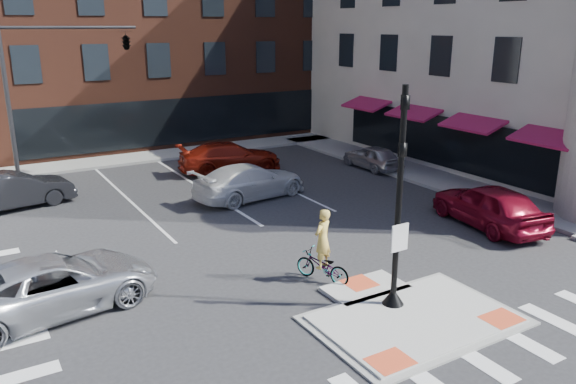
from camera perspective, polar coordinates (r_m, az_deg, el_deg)
ground at (r=15.86m, az=11.54°, el=-11.99°), size 120.00×120.00×0.00m
refuge_island at (r=15.67m, az=12.20°, el=-12.19°), size 5.40×4.65×0.13m
sidewalk_e at (r=29.62m, az=14.17°, el=1.56°), size 3.00×24.00×0.15m
sidewalk_n at (r=35.30m, az=-9.15°, el=4.23°), size 26.00×3.00×0.15m
building_n at (r=43.96m, az=-14.73°, el=16.46°), size 24.40×18.40×15.50m
building_e at (r=37.95m, az=25.48°, el=15.88°), size 21.90×23.90×17.70m
building_far_left at (r=62.42m, az=-26.30°, el=12.63°), size 10.00×12.00×10.00m
building_far_right at (r=66.78m, az=-15.12°, el=14.75°), size 12.00×12.00×12.00m
signal_pole at (r=15.16m, az=11.05°, el=-3.55°), size 0.60×0.60×5.98m
mast_arm_signal at (r=28.81m, az=-18.94°, el=13.16°), size 6.10×2.24×8.00m
silver_suv at (r=16.62m, az=-22.64°, el=-8.65°), size 5.87×3.37×1.54m
red_sedan at (r=22.91m, az=19.75°, el=-1.28°), size 2.74×5.26×1.71m
white_pickup at (r=25.22m, az=-3.90°, el=1.09°), size 5.61×2.93×1.55m
bg_car_dark at (r=26.48m, az=-26.03°, el=0.16°), size 4.92×2.38×1.55m
bg_car_silver at (r=30.78m, az=8.60°, el=3.54°), size 1.55×3.80×1.29m
bg_car_red at (r=29.91m, az=-5.90°, el=3.53°), size 5.68×2.93×1.58m
cyclist at (r=17.06m, az=3.50°, el=-6.65°), size 1.33×1.94×2.30m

